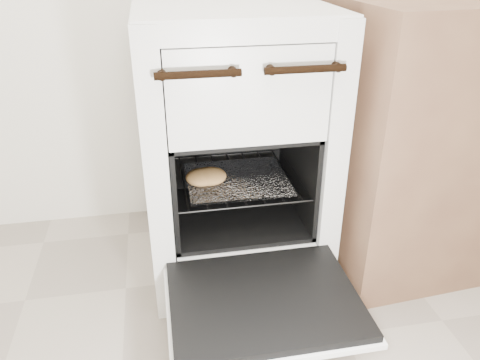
% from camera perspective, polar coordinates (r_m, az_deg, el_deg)
% --- Properties ---
extents(stove, '(0.59, 0.66, 0.91)m').
position_cam_1_polar(stove, '(1.62, -0.95, 3.85)').
color(stove, silver).
rests_on(stove, ground).
extents(oven_door, '(0.53, 0.41, 0.04)m').
position_cam_1_polar(oven_door, '(1.33, 2.92, -14.54)').
color(oven_door, black).
rests_on(oven_door, stove).
extents(oven_rack, '(0.43, 0.41, 0.01)m').
position_cam_1_polar(oven_rack, '(1.59, -0.53, 0.26)').
color(oven_rack, black).
rests_on(oven_rack, stove).
extents(foil_sheet, '(0.34, 0.30, 0.01)m').
position_cam_1_polar(foil_sheet, '(1.57, -0.40, 0.13)').
color(foil_sheet, silver).
rests_on(foil_sheet, oven_rack).
extents(baked_rolls, '(0.16, 0.15, 0.05)m').
position_cam_1_polar(baked_rolls, '(1.53, -4.34, 0.43)').
color(baked_rolls, tan).
rests_on(baked_rolls, foil_sheet).
extents(counter, '(0.98, 0.69, 0.93)m').
position_cam_1_polar(counter, '(1.87, 24.13, 5.41)').
color(counter, brown).
rests_on(counter, ground).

